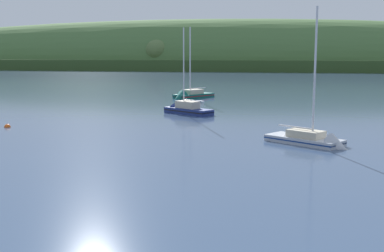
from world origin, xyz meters
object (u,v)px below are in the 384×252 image
at_px(mooring_buoy_foreground, 7,127).
at_px(sailboat_far_left, 184,111).
at_px(sailboat_midwater_white, 190,97).
at_px(sailboat_near_mooring, 313,144).

bearing_deg(mooring_buoy_foreground, sailboat_far_left, 42.23).
bearing_deg(sailboat_far_left, sailboat_midwater_white, -47.38).
bearing_deg(sailboat_far_left, sailboat_near_mooring, 161.77).
relative_size(sailboat_near_mooring, sailboat_midwater_white, 0.94).
xyz_separation_m(sailboat_midwater_white, mooring_buoy_foreground, (-12.54, -33.82, -0.17)).
bearing_deg(sailboat_midwater_white, sailboat_near_mooring, 58.05).
bearing_deg(sailboat_far_left, mooring_buoy_foreground, 77.17).
distance_m(sailboat_near_mooring, sailboat_far_left, 23.14).
xyz_separation_m(sailboat_near_mooring, mooring_buoy_foreground, (-29.10, 4.69, -0.10)).
relative_size(sailboat_midwater_white, mooring_buoy_foreground, 17.97).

